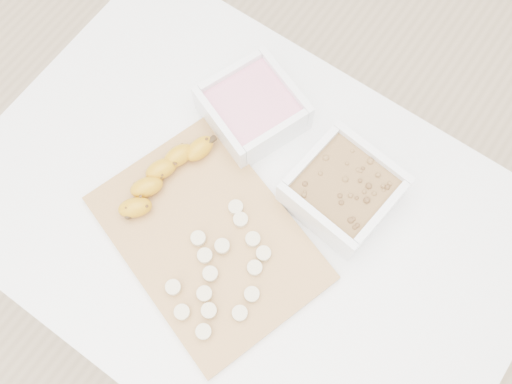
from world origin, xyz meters
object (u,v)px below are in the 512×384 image
Objects in this scene: table at (247,231)px; banana at (163,177)px; bowl_granola at (343,190)px; bowl_yogurt at (253,108)px; cutting_board at (208,238)px.

banana is (-0.16, -0.03, 0.13)m from table.
table is at bearing -133.06° from bowl_granola.
banana is at bearing -149.85° from bowl_granola.
bowl_yogurt is at bearing 121.94° from table.
table is at bearing 67.39° from cutting_board.
bowl_granola is at bearing 46.94° from table.
cutting_board is (0.07, -0.24, -0.03)m from bowl_yogurt.
table is 0.24m from bowl_yogurt.
banana reaches higher than table.
banana is at bearing -104.86° from bowl_yogurt.
cutting_board is at bearing -72.85° from bowl_yogurt.
bowl_yogurt is 0.53× the size of cutting_board.
cutting_board is 1.90× the size of banana.
bowl_granola is at bearing 53.28° from cutting_board.
banana is (-0.27, -0.16, -0.01)m from bowl_granola.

